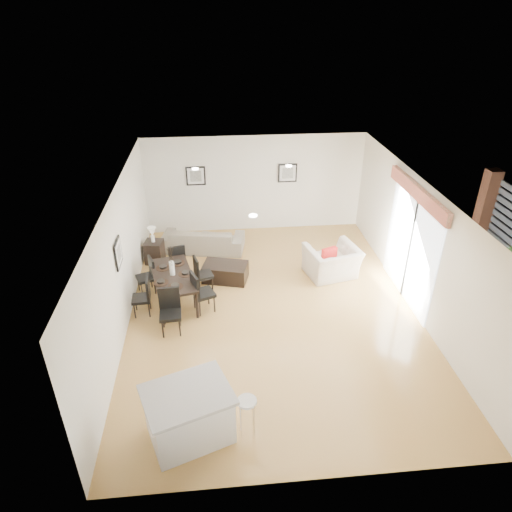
{
  "coord_description": "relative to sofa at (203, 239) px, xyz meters",
  "views": [
    {
      "loc": [
        -1.12,
        -7.87,
        5.79
      ],
      "look_at": [
        -0.32,
        0.4,
        1.11
      ],
      "focal_mm": 32.0,
      "sensor_mm": 36.0,
      "label": 1
    }
  ],
  "objects": [
    {
      "name": "ground",
      "position": [
        1.47,
        -2.84,
        -0.31
      ],
      "size": [
        8.0,
        8.0,
        0.0
      ],
      "primitive_type": "plane",
      "color": "tan",
      "rests_on": "ground"
    },
    {
      "name": "wall_back",
      "position": [
        1.47,
        1.16,
        1.04
      ],
      "size": [
        6.0,
        0.04,
        2.7
      ],
      "primitive_type": "cube",
      "color": "white",
      "rests_on": "ground"
    },
    {
      "name": "wall_front",
      "position": [
        1.47,
        -6.84,
        1.04
      ],
      "size": [
        6.0,
        0.04,
        2.7
      ],
      "primitive_type": "cube",
      "color": "white",
      "rests_on": "ground"
    },
    {
      "name": "wall_left",
      "position": [
        -1.53,
        -2.84,
        1.04
      ],
      "size": [
        0.04,
        8.0,
        2.7
      ],
      "primitive_type": "cube",
      "color": "white",
      "rests_on": "ground"
    },
    {
      "name": "wall_right",
      "position": [
        4.47,
        -2.84,
        1.04
      ],
      "size": [
        0.04,
        8.0,
        2.7
      ],
      "primitive_type": "cube",
      "color": "white",
      "rests_on": "ground"
    },
    {
      "name": "ceiling",
      "position": [
        1.47,
        -2.84,
        2.39
      ],
      "size": [
        6.0,
        8.0,
        0.02
      ],
      "primitive_type": "cube",
      "color": "white",
      "rests_on": "wall_back"
    },
    {
      "name": "sofa",
      "position": [
        0.0,
        0.0,
        0.0
      ],
      "size": [
        2.23,
        1.19,
        0.62
      ],
      "primitive_type": "imported",
      "rotation": [
        0.0,
        0.0,
        2.96
      ],
      "color": "gray",
      "rests_on": "ground"
    },
    {
      "name": "armchair",
      "position": [
        3.04,
        -1.6,
        0.07
      ],
      "size": [
        1.36,
        1.25,
        0.75
      ],
      "primitive_type": "imported",
      "rotation": [
        0.0,
        0.0,
        3.37
      ],
      "color": "beige",
      "rests_on": "ground"
    },
    {
      "name": "courtyard_plant_b",
      "position": [
        7.3,
        -1.93,
        0.04
      ],
      "size": [
        0.41,
        0.41,
        0.7
      ],
      "primitive_type": "imported",
      "rotation": [
        0.0,
        0.0,
        0.05
      ],
      "color": "#3F632A",
      "rests_on": "ground"
    },
    {
      "name": "dining_table",
      "position": [
        -0.62,
        -2.31,
        0.3
      ],
      "size": [
        1.14,
        1.75,
        0.67
      ],
      "rotation": [
        0.0,
        0.0,
        0.22
      ],
      "color": "black",
      "rests_on": "ground"
    },
    {
      "name": "dining_chair_wnear",
      "position": [
        -1.19,
        -2.71,
        0.16
      ],
      "size": [
        0.39,
        0.39,
        0.84
      ],
      "rotation": [
        0.0,
        0.0,
        -1.52
      ],
      "color": "black",
      "rests_on": "ground"
    },
    {
      "name": "dining_chair_wfar",
      "position": [
        -1.2,
        -1.88,
        0.16
      ],
      "size": [
        0.49,
        0.49,
        0.84
      ],
      "rotation": [
        0.0,
        0.0,
        -1.2
      ],
      "color": "black",
      "rests_on": "ground"
    },
    {
      "name": "dining_chair_enear",
      "position": [
        -0.05,
        -2.75,
        0.21
      ],
      "size": [
        0.54,
        0.54,
        0.93
      ],
      "rotation": [
        0.0,
        0.0,
        1.95
      ],
      "color": "black",
      "rests_on": "ground"
    },
    {
      "name": "dining_chair_efar",
      "position": [
        -0.04,
        -1.93,
        0.16
      ],
      "size": [
        0.46,
        0.46,
        0.84
      ],
      "rotation": [
        0.0,
        0.0,
        1.84
      ],
      "color": "black",
      "rests_on": "ground"
    },
    {
      "name": "dining_chair_head",
      "position": [
        -0.62,
        -3.31,
        0.21
      ],
      "size": [
        0.44,
        0.44,
        0.93
      ],
      "rotation": [
        0.0,
        0.0,
        0.06
      ],
      "color": "black",
      "rests_on": "ground"
    },
    {
      "name": "dining_chair_foot",
      "position": [
        -0.6,
        -1.31,
        0.18
      ],
      "size": [
        0.47,
        0.47,
        0.87
      ],
      "rotation": [
        0.0,
        0.0,
        3.37
      ],
      "color": "black",
      "rests_on": "ground"
    },
    {
      "name": "vase",
      "position": [
        -0.62,
        -2.31,
        0.62
      ],
      "size": [
        0.81,
        1.27,
        0.67
      ],
      "color": "white",
      "rests_on": "dining_table"
    },
    {
      "name": "coffee_table",
      "position": [
        0.52,
        -1.54,
        -0.11
      ],
      "size": [
        1.14,
        0.85,
        0.41
      ],
      "primitive_type": "cube",
      "rotation": [
        0.0,
        0.0,
        -0.26
      ],
      "color": "black",
      "rests_on": "ground"
    },
    {
      "name": "side_table",
      "position": [
        -1.21,
        -0.53,
        -0.02
      ],
      "size": [
        0.5,
        0.5,
        0.57
      ],
      "primitive_type": "cube",
      "rotation": [
        0.0,
        0.0,
        -0.18
      ],
      "color": "black",
      "rests_on": "ground"
    },
    {
      "name": "table_lamp",
      "position": [
        -1.21,
        -0.53,
        0.52
      ],
      "size": [
        0.2,
        0.2,
        0.39
      ],
      "color": "white",
      "rests_on": "side_table"
    },
    {
      "name": "cushion",
      "position": [
        2.94,
        -1.7,
        0.31
      ],
      "size": [
        0.39,
        0.25,
        0.37
      ],
      "primitive_type": "cube",
      "rotation": [
        0.0,
        0.0,
        3.53
      ],
      "color": "#AF1916",
      "rests_on": "armchair"
    },
    {
      "name": "kitchen_island",
      "position": [
        -0.18,
        -5.93,
        0.13
      ],
      "size": [
        1.5,
        1.32,
        0.87
      ],
      "rotation": [
        0.0,
        0.0,
        0.35
      ],
      "color": "white",
      "rests_on": "ground"
    },
    {
      "name": "bar_stool",
      "position": [
        0.68,
        -5.93,
        0.25
      ],
      "size": [
        0.29,
        0.29,
        0.65
      ],
      "color": "white",
      "rests_on": "ground"
    },
    {
      "name": "framed_print_back_left",
      "position": [
        -0.13,
        1.13,
        1.34
      ],
      "size": [
        0.52,
        0.04,
        0.52
      ],
      "color": "black",
      "rests_on": "wall_back"
    },
    {
      "name": "framed_print_back_right",
      "position": [
        2.37,
        1.13,
        1.34
      ],
      "size": [
        0.52,
        0.04,
        0.52
      ],
      "color": "black",
      "rests_on": "wall_back"
    },
    {
      "name": "framed_print_left_wall",
      "position": [
        -1.5,
        -3.04,
        1.34
      ],
      "size": [
        0.04,
        0.52,
        0.52
      ],
      "rotation": [
        0.0,
        0.0,
        1.57
      ],
      "color": "black",
      "rests_on": "wall_left"
    },
    {
      "name": "sliding_door",
      "position": [
        4.43,
        -2.54,
        1.36
      ],
      "size": [
        0.12,
        2.7,
        2.57
      ],
      "color": "white",
      "rests_on": "wall_right"
    }
  ]
}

